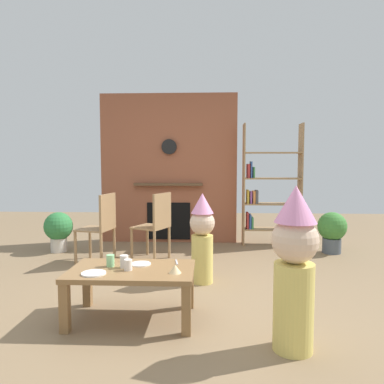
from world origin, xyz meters
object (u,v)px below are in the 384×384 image
(child_in_pink, at_px, (202,236))
(paper_cup_near_left, at_px, (110,261))
(paper_plate_front, at_px, (94,273))
(potted_plant_tall, at_px, (332,230))
(coffee_table, at_px, (132,277))
(paper_cup_near_right, at_px, (124,261))
(birthday_cake_slice, at_px, (175,269))
(child_with_cone_hat, at_px, (294,264))
(paper_plate_rear, at_px, (141,264))
(paper_cup_center, at_px, (128,265))
(dining_chair_middle, at_px, (156,222))
(dining_chair_left, at_px, (101,224))
(potted_plant_short, at_px, (58,229))
(bookshelf, at_px, (267,190))

(child_in_pink, bearing_deg, paper_cup_near_left, -9.39)
(paper_plate_front, xyz_separation_m, potted_plant_tall, (2.68, 2.49, -0.10))
(coffee_table, xyz_separation_m, paper_plate_front, (-0.27, -0.16, 0.08))
(paper_cup_near_right, bearing_deg, coffee_table, -19.53)
(birthday_cake_slice, xyz_separation_m, child_with_cone_hat, (0.85, -0.35, 0.15))
(paper_cup_near_left, relative_size, paper_plate_rear, 0.58)
(coffee_table, bearing_deg, paper_cup_center, -112.25)
(coffee_table, relative_size, birthday_cake_slice, 10.19)
(birthday_cake_slice, relative_size, potted_plant_tall, 0.17)
(paper_cup_near_left, height_order, paper_plate_front, paper_cup_near_left)
(child_in_pink, relative_size, dining_chair_middle, 1.08)
(dining_chair_left, bearing_deg, dining_chair_middle, -155.91)
(dining_chair_left, height_order, potted_plant_tall, dining_chair_left)
(paper_cup_center, relative_size, potted_plant_short, 0.15)
(paper_cup_near_right, xyz_separation_m, child_with_cone_hat, (1.28, -0.47, 0.13))
(dining_chair_middle, distance_m, potted_plant_tall, 2.52)
(birthday_cake_slice, xyz_separation_m, potted_plant_short, (-1.92, 2.35, -0.12))
(child_in_pink, xyz_separation_m, dining_chair_left, (-1.31, 0.72, -0.00))
(child_with_cone_hat, relative_size, dining_chair_middle, 1.28)
(coffee_table, relative_size, potted_plant_short, 1.76)
(bookshelf, xyz_separation_m, birthday_cake_slice, (-1.18, -2.94, -0.41))
(dining_chair_left, xyz_separation_m, potted_plant_tall, (3.16, 0.65, -0.17))
(paper_cup_near_right, height_order, child_in_pink, child_in_pink)
(paper_plate_front, bearing_deg, paper_cup_near_left, 70.00)
(paper_plate_front, bearing_deg, bookshelf, 58.69)
(child_in_pink, distance_m, potted_plant_tall, 2.31)
(bookshelf, distance_m, dining_chair_left, 2.60)
(birthday_cake_slice, bearing_deg, potted_plant_short, 129.21)
(child_with_cone_hat, bearing_deg, paper_plate_front, 9.22)
(bookshelf, height_order, dining_chair_middle, bookshelf)
(bookshelf, height_order, paper_cup_near_right, bookshelf)
(potted_plant_short, bearing_deg, bookshelf, 10.80)
(paper_cup_near_right, distance_m, potted_plant_tall, 3.39)
(bookshelf, distance_m, paper_plate_front, 3.53)
(paper_cup_center, distance_m, paper_plate_rear, 0.18)
(bookshelf, relative_size, paper_plate_front, 9.90)
(paper_plate_rear, bearing_deg, coffee_table, -113.67)
(paper_cup_center, bearing_deg, coffee_table, 67.75)
(paper_cup_near_right, distance_m, paper_cup_center, 0.09)
(coffee_table, bearing_deg, dining_chair_middle, 91.72)
(birthday_cake_slice, height_order, dining_chair_left, dining_chair_left)
(dining_chair_left, relative_size, dining_chair_middle, 1.00)
(coffee_table, xyz_separation_m, potted_plant_short, (-1.55, 2.24, -0.02))
(paper_cup_center, xyz_separation_m, potted_plant_tall, (2.43, 2.38, -0.13))
(bookshelf, bearing_deg, potted_plant_tall, -30.32)
(child_in_pink, bearing_deg, child_with_cone_hat, 55.54)
(potted_plant_tall, distance_m, potted_plant_short, 3.96)
(paper_cup_near_right, xyz_separation_m, dining_chair_middle, (0.01, 1.81, 0.03))
(paper_cup_near_left, distance_m, child_in_pink, 1.18)
(paper_cup_near_right, bearing_deg, potted_plant_tall, 42.97)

